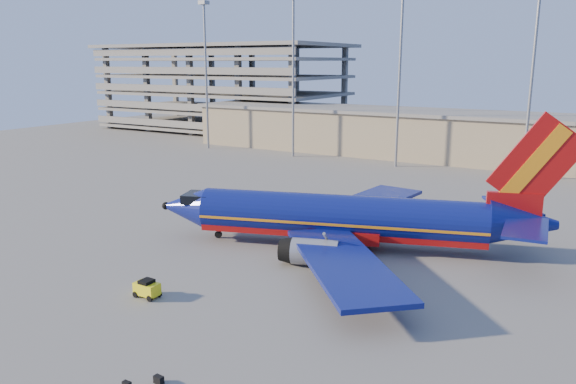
{
  "coord_description": "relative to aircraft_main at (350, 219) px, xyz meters",
  "views": [
    {
      "loc": [
        26.98,
        -43.14,
        17.13
      ],
      "look_at": [
        -1.96,
        5.46,
        4.0
      ],
      "focal_mm": 35.0,
      "sensor_mm": 36.0,
      "label": 1
    }
  ],
  "objects": [
    {
      "name": "light_mast_row",
      "position": [
        -1.06,
        42.68,
        14.75
      ],
      "size": [
        101.6,
        1.6,
        28.65
      ],
      "color": "gray",
      "rests_on": "ground"
    },
    {
      "name": "terminal_building",
      "position": [
        3.94,
        54.68,
        1.51
      ],
      "size": [
        122.0,
        16.0,
        8.5
      ],
      "color": "gray",
      "rests_on": "ground"
    },
    {
      "name": "baggage_tug",
      "position": [
        -8.09,
        -18.29,
        -2.09
      ],
      "size": [
        1.91,
        1.16,
        1.37
      ],
      "rotation": [
        0.0,
        0.0,
        -0.01
      ],
      "color": "#FCF016",
      "rests_on": "ground"
    },
    {
      "name": "parking_garage",
      "position": [
        -68.06,
        70.73,
        8.93
      ],
      "size": [
        62.0,
        32.0,
        21.4
      ],
      "color": "slate",
      "rests_on": "ground"
    },
    {
      "name": "aircraft_main",
      "position": [
        0.0,
        0.0,
        0.0
      ],
      "size": [
        37.54,
        35.52,
        13.13
      ],
      "rotation": [
        0.0,
        0.0,
        0.31
      ],
      "color": "navy",
      "rests_on": "ground"
    },
    {
      "name": "ground",
      "position": [
        -6.06,
        -3.32,
        -2.8
      ],
      "size": [
        220.0,
        220.0,
        0.0
      ],
      "primitive_type": "plane",
      "color": "slate",
      "rests_on": "ground"
    }
  ]
}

